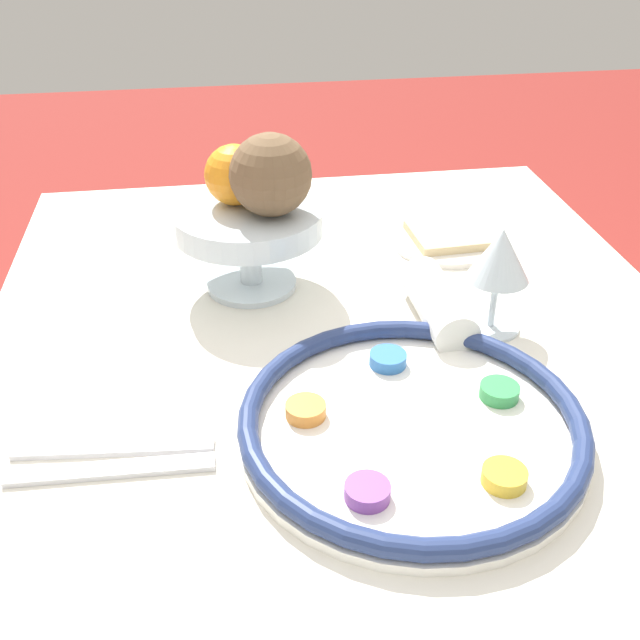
# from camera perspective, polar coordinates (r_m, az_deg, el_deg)

# --- Properties ---
(dining_table) EXTENTS (1.10, 0.84, 0.76)m
(dining_table) POSITION_cam_1_polar(r_m,az_deg,el_deg) (1.09, 2.08, -19.95)
(dining_table) COLOR silver
(dining_table) RESTS_ON ground_plane
(seder_plate) EXTENTS (0.34, 0.34, 0.03)m
(seder_plate) POSITION_cam_1_polar(r_m,az_deg,el_deg) (0.73, 7.03, -7.79)
(seder_plate) COLOR white
(seder_plate) RESTS_ON dining_table
(wine_glass) EXTENTS (0.07, 0.07, 0.13)m
(wine_glass) POSITION_cam_1_polar(r_m,az_deg,el_deg) (0.86, 13.54, 4.55)
(wine_glass) COLOR silver
(wine_glass) RESTS_ON dining_table
(fruit_stand) EXTENTS (0.19, 0.19, 0.11)m
(fruit_stand) POSITION_cam_1_polar(r_m,az_deg,el_deg) (0.94, -5.46, 7.05)
(fruit_stand) COLOR silver
(fruit_stand) RESTS_ON dining_table
(orange_fruit) EXTENTS (0.07, 0.07, 0.07)m
(orange_fruit) POSITION_cam_1_polar(r_m,az_deg,el_deg) (0.93, -6.51, 10.93)
(orange_fruit) COLOR orange
(orange_fruit) RESTS_ON fruit_stand
(coconut) EXTENTS (0.10, 0.10, 0.10)m
(coconut) POSITION_cam_1_polar(r_m,az_deg,el_deg) (0.89, -3.78, 10.98)
(coconut) COLOR brown
(coconut) RESTS_ON fruit_stand
(bread_plate) EXTENTS (0.16, 0.16, 0.02)m
(bread_plate) POSITION_cam_1_polar(r_m,az_deg,el_deg) (1.09, 9.55, 6.11)
(bread_plate) COLOR silver
(bread_plate) RESTS_ON dining_table
(napkin_roll) EXTENTS (0.15, 0.06, 0.05)m
(napkin_roll) POSITION_cam_1_polar(r_m,az_deg,el_deg) (0.89, 8.98, 1.17)
(napkin_roll) COLOR white
(napkin_roll) RESTS_ON dining_table
(fork_left) EXTENTS (0.03, 0.19, 0.01)m
(fork_left) POSITION_cam_1_polar(r_m,az_deg,el_deg) (0.72, -15.64, -10.94)
(fork_left) COLOR silver
(fork_left) RESTS_ON dining_table
(fork_right) EXTENTS (0.04, 0.19, 0.01)m
(fork_right) POSITION_cam_1_polar(r_m,az_deg,el_deg) (0.74, -15.44, -9.37)
(fork_right) COLOR silver
(fork_right) RESTS_ON dining_table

